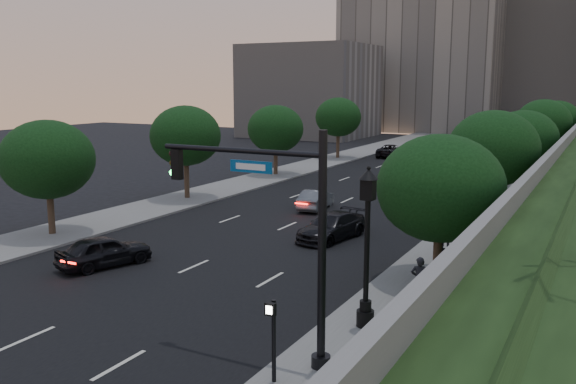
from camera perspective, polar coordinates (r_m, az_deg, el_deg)
The scene contains 28 objects.
ground at distance 24.62m, azimuth -15.89°, elevation -9.80°, with size 160.00×160.00×0.00m, color black.
road_surface at distance 49.95m, azimuth 8.63°, elevation 0.56°, with size 16.00×140.00×0.02m, color black.
sidewalk_right at distance 47.58m, azimuth 20.34°, elevation -0.37°, with size 4.50×140.00×0.15m, color slate.
sidewalk_left at distance 54.16m, azimuth -1.63°, elevation 1.48°, with size 4.50×140.00×0.15m, color slate.
parapet_wall at distance 44.74m, azimuth 24.44°, elevation 4.26°, with size 0.35×90.00×0.70m, color slate.
office_block_left at distance 112.90m, azimuth 12.85°, elevation 13.85°, with size 26.00×20.00×32.00m, color gray.
office_block_mid at distance 119.02m, azimuth 23.63°, elevation 11.62°, with size 22.00×18.00×26.00m, color #A9A49B.
office_block_filler at distance 96.29m, azimuth 2.06°, elevation 9.41°, with size 18.00×16.00×14.00m, color #A9A49B.
tree_right_a at distance 25.56m, azimuth 14.07°, elevation 0.35°, with size 5.20×5.20×6.24m.
tree_right_b at distance 37.16m, azimuth 18.67°, elevation 3.87°, with size 5.20×5.20×6.74m.
tree_right_c at distance 50.02m, azimuth 21.16°, elevation 4.64°, with size 5.20×5.20×6.24m.
tree_right_d at distance 63.87m, azimuth 22.78°, elevation 6.03°, with size 5.20×5.20×6.74m.
tree_right_e at distance 78.82m, azimuth 23.84°, elevation 6.23°, with size 5.20×5.20×6.24m.
tree_left_a at distance 35.09m, azimuth -21.60°, elevation 2.84°, with size 5.00×5.00×6.34m.
tree_left_b at distance 43.72m, azimuth -9.57°, elevation 5.21°, with size 5.00×5.00×6.71m.
tree_left_c at distance 54.59m, azimuth -1.18°, elevation 5.92°, with size 5.00×5.00×6.34m.
tree_left_d at distance 67.10m, azimuth 4.72°, elevation 6.99°, with size 5.00×5.00×6.71m.
traffic_signal_mast at distance 17.57m, azimuth -0.04°, elevation -4.92°, with size 5.68×0.56×7.00m.
street_lamp at distance 20.42m, azimuth 7.37°, elevation -5.87°, with size 0.64×0.64×5.62m.
pedestrian_signal at distance 16.92m, azimuth -1.43°, elevation -13.09°, with size 0.30×0.33×2.50m.
sedan_near_left at distance 29.00m, azimuth -16.81°, elevation -5.30°, with size 1.72×4.27×1.46m, color black.
sedan_mid_left at distance 40.26m, azimuth 2.61°, elevation -0.70°, with size 1.41×4.04×1.33m, color #575B5F.
sedan_far_left at distance 69.77m, azimuth 9.61°, elevation 3.83°, with size 2.39×5.18×1.44m, color black.
sedan_near_right at distance 32.61m, azimuth 4.10°, elevation -3.25°, with size 1.95×4.80×1.39m, color black.
sedan_far_right at distance 52.25m, azimuth 13.72°, elevation 1.66°, with size 1.84×4.58×1.56m, color slate.
pedestrian_a at distance 23.42m, azimuth 12.19°, elevation -8.02°, with size 0.64×0.42×1.76m, color black.
pedestrian_b at distance 26.36m, azimuth 15.51°, elevation -6.26°, with size 0.79×0.61×1.62m, color black.
pedestrian_c at distance 30.54m, azimuth 14.63°, elevation -3.71°, with size 1.11×0.46×1.89m, color black.
Camera 1 is at (16.34, -16.48, 8.24)m, focal length 38.00 mm.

